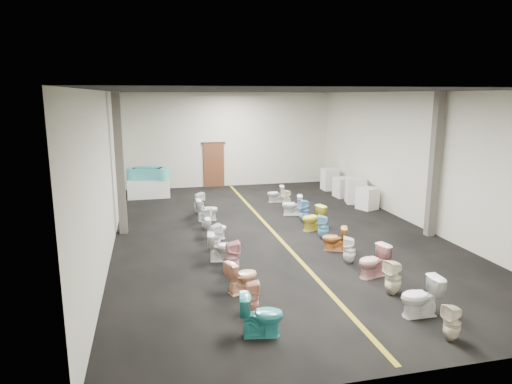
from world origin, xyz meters
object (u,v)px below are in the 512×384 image
(toilet_left_3, at_px, (232,258))
(toilet_right_5, at_px, (334,239))
(toilet_right_0, at_px, (452,323))
(toilet_right_3, at_px, (373,261))
(toilet_right_11, at_px, (275,194))
(appliance_crate_a, at_px, (367,198))
(toilet_left_4, at_px, (222,247))
(toilet_right_7, at_px, (313,218))
(toilet_left_2, at_px, (242,276))
(appliance_crate_d, at_px, (330,179))
(toilet_left_9, at_px, (199,203))
(toilet_right_9, at_px, (292,205))
(toilet_right_10, at_px, (287,199))
(appliance_crate_b, at_px, (356,191))
(bathtub, at_px, (148,173))
(toilet_right_8, at_px, (304,211))
(toilet_left_0, at_px, (261,315))
(display_table, at_px, (149,188))
(toilet_left_7, at_px, (206,219))
(toilet_right_1, at_px, (421,297))
(toilet_right_4, at_px, (349,250))
(toilet_right_2, at_px, (393,277))
(toilet_left_6, at_px, (216,228))
(appliance_crate_c, at_px, (344,187))
(toilet_left_8, at_px, (207,210))
(toilet_right_6, at_px, (323,227))
(toilet_left_5, at_px, (215,237))

(toilet_left_3, height_order, toilet_right_5, toilet_left_3)
(toilet_right_0, bearing_deg, toilet_right_3, 172.02)
(toilet_left_3, xyz_separation_m, toilet_right_11, (3.18, 7.27, -0.07))
(appliance_crate_a, distance_m, toilet_left_4, 7.76)
(toilet_right_3, height_order, toilet_right_7, toilet_right_7)
(toilet_left_2, height_order, toilet_left_4, toilet_left_4)
(appliance_crate_d, relative_size, toilet_left_9, 1.23)
(appliance_crate_a, bearing_deg, toilet_right_7, -144.30)
(toilet_right_0, height_order, toilet_right_9, toilet_right_9)
(appliance_crate_d, height_order, toilet_left_4, appliance_crate_d)
(toilet_left_9, distance_m, toilet_right_10, 3.46)
(appliance_crate_b, relative_size, toilet_right_3, 1.28)
(bathtub, relative_size, toilet_right_3, 2.24)
(toilet_right_8, height_order, toilet_right_11, toilet_right_8)
(toilet_right_8, bearing_deg, appliance_crate_b, 119.36)
(toilet_right_8, distance_m, toilet_right_9, 1.04)
(toilet_left_0, distance_m, toilet_right_11, 10.82)
(toilet_right_9, xyz_separation_m, toilet_right_10, (0.10, 1.00, -0.00))
(toilet_left_3, bearing_deg, display_table, 12.40)
(toilet_left_7, xyz_separation_m, toilet_right_1, (3.43, -7.06, 0.05))
(toilet_right_4, distance_m, toilet_right_8, 4.09)
(toilet_right_2, xyz_separation_m, toilet_right_3, (0.04, 1.01, 0.00))
(toilet_right_5, relative_size, toilet_right_9, 0.93)
(toilet_left_3, distance_m, toilet_left_7, 3.99)
(toilet_left_4, height_order, toilet_right_5, toilet_left_4)
(toilet_left_6, distance_m, toilet_right_1, 6.84)
(toilet_left_4, height_order, toilet_left_7, toilet_left_4)
(appliance_crate_c, xyz_separation_m, toilet_right_10, (-3.04, -1.42, -0.05))
(display_table, distance_m, toilet_right_11, 5.58)
(toilet_left_0, xyz_separation_m, toilet_left_8, (0.03, 8.16, -0.02))
(appliance_crate_a, relative_size, toilet_left_7, 1.16)
(toilet_left_0, distance_m, toilet_right_0, 3.47)
(display_table, bearing_deg, bathtub, 180.00)
(toilet_left_0, xyz_separation_m, toilet_right_7, (3.30, 6.18, -0.00))
(toilet_left_3, bearing_deg, toilet_right_6, -56.05)
(toilet_left_9, relative_size, toilet_right_3, 1.01)
(toilet_right_1, distance_m, toilet_right_8, 7.16)
(appliance_crate_a, relative_size, toilet_left_4, 1.09)
(toilet_left_2, relative_size, toilet_left_4, 0.98)
(appliance_crate_b, height_order, toilet_right_4, appliance_crate_b)
(toilet_right_5, bearing_deg, toilet_right_2, 22.44)
(display_table, height_order, toilet_right_0, display_table)
(toilet_left_4, bearing_deg, appliance_crate_d, -29.98)
(toilet_left_4, relative_size, toilet_left_5, 1.02)
(display_table, xyz_separation_m, toilet_right_2, (5.27, -11.45, 0.01))
(appliance_crate_a, xyz_separation_m, toilet_right_9, (-3.15, -0.18, -0.04))
(toilet_left_3, bearing_deg, toilet_right_10, -27.78)
(appliance_crate_c, height_order, toilet_left_7, appliance_crate_c)
(display_table, distance_m, toilet_left_9, 3.83)
(toilet_right_11, bearing_deg, toilet_right_1, 10.38)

